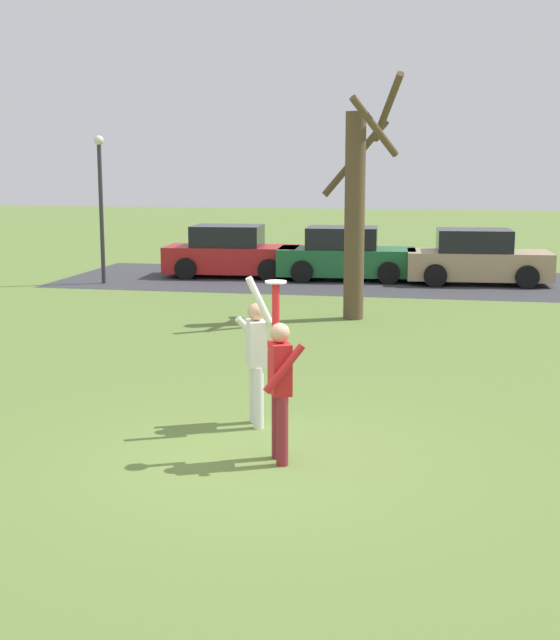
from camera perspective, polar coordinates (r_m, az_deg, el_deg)
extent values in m
plane|color=olive|center=(10.27, -1.66, -9.32)|extent=(120.00, 120.00, 0.00)
cylinder|color=maroon|center=(10.04, 0.15, -7.31)|extent=(0.14, 0.14, 0.82)
cylinder|color=maroon|center=(10.28, -0.16, -6.88)|extent=(0.14, 0.14, 0.82)
cube|color=red|center=(9.97, -0.01, -3.19)|extent=(0.34, 0.42, 0.60)
sphere|color=tan|center=(9.89, -0.01, -0.85)|extent=(0.23, 0.23, 0.23)
cylinder|color=red|center=(9.75, 0.27, -3.22)|extent=(0.47, 0.27, 0.58)
cylinder|color=red|center=(10.06, -0.28, 0.59)|extent=(0.09, 0.09, 0.66)
cylinder|color=silver|center=(11.67, -1.67, -4.81)|extent=(0.14, 0.14, 0.82)
cylinder|color=silver|center=(11.42, -1.43, -5.14)|extent=(0.14, 0.14, 0.82)
cube|color=silver|center=(11.38, -1.57, -1.52)|extent=(0.34, 0.42, 0.60)
sphere|color=tan|center=(11.30, -1.58, 0.54)|extent=(0.23, 0.23, 0.23)
cylinder|color=silver|center=(11.59, -1.78, -1.08)|extent=(0.47, 0.27, 0.58)
cylinder|color=silver|center=(11.06, -1.37, 1.29)|extent=(0.34, 0.20, 0.65)
cylinder|color=white|center=(10.01, -0.28, 2.52)|extent=(0.25, 0.25, 0.02)
cube|color=red|center=(27.05, -3.14, 4.03)|extent=(4.21, 2.07, 0.80)
cube|color=black|center=(27.01, -3.47, 5.55)|extent=(2.20, 1.77, 0.64)
cylinder|color=black|center=(27.77, -0.21, 3.75)|extent=(0.67, 0.26, 0.66)
cylinder|color=black|center=(25.98, -0.74, 3.30)|extent=(0.67, 0.26, 0.66)
cylinder|color=black|center=(28.22, -5.35, 3.80)|extent=(0.67, 0.26, 0.66)
cylinder|color=black|center=(26.46, -6.21, 3.37)|extent=(0.67, 0.26, 0.66)
cube|color=#1E6633|center=(26.38, 4.41, 3.86)|extent=(4.21, 2.07, 0.80)
cube|color=black|center=(26.32, 4.10, 5.42)|extent=(2.20, 1.77, 0.64)
cylinder|color=black|center=(27.27, 7.18, 3.55)|extent=(0.67, 0.26, 0.66)
cylinder|color=black|center=(25.46, 7.15, 3.09)|extent=(0.67, 0.26, 0.66)
cylinder|color=black|center=(27.40, 1.84, 3.65)|extent=(0.67, 0.26, 0.66)
cylinder|color=black|center=(25.60, 1.45, 3.20)|extent=(0.67, 0.26, 0.66)
cube|color=tan|center=(26.02, 12.90, 3.55)|extent=(4.21, 2.07, 0.80)
cube|color=black|center=(25.94, 12.63, 5.14)|extent=(2.20, 1.77, 0.64)
cylinder|color=black|center=(27.09, 15.38, 3.22)|extent=(0.67, 0.26, 0.66)
cylinder|color=black|center=(25.30, 15.94, 2.73)|extent=(0.67, 0.26, 0.66)
cylinder|color=black|center=(26.86, 9.99, 3.38)|extent=(0.67, 0.26, 0.66)
cylinder|color=black|center=(25.05, 10.17, 2.89)|extent=(0.67, 0.26, 0.66)
cube|color=#38383D|center=(26.16, 4.58, 2.60)|extent=(17.26, 6.40, 0.01)
cylinder|color=brown|center=(19.42, 4.93, 6.75)|extent=(0.45, 0.45, 4.57)
cylinder|color=brown|center=(19.68, 7.09, 13.68)|extent=(0.81, 1.47, 1.43)
cylinder|color=brown|center=(18.94, 6.23, 12.52)|extent=(1.04, 1.07, 1.27)
cylinder|color=brown|center=(20.08, 4.97, 10.55)|extent=(1.51, 0.33, 1.76)
cylinder|color=#2D2D33|center=(25.81, -11.66, 6.77)|extent=(0.12, 0.12, 4.00)
sphere|color=silver|center=(25.78, -11.83, 11.48)|extent=(0.28, 0.28, 0.28)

